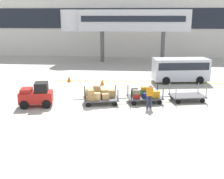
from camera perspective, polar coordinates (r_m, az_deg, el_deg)
name	(u,v)px	position (r m, az deg, el deg)	size (l,w,h in m)	color
ground_plane	(88,113)	(16.84, -5.06, -4.93)	(120.00, 120.00, 0.00)	#B2ADA0
apron_lead_line	(138,82)	(24.96, 5.30, 1.58)	(15.02, 0.20, 0.01)	yellow
terminal_building	(117,22)	(41.69, 1.07, 13.77)	(53.45, 2.51, 9.92)	silver
jet_bridge	(119,21)	(35.67, 1.51, 13.93)	(16.10, 3.00, 6.52)	silver
baggage_tug	(37,95)	(18.53, -15.27, -1.13)	(2.28, 1.59, 1.58)	red
baggage_cart_lead	(99,95)	(18.47, -2.59, -1.23)	(3.08, 1.84, 1.17)	#4C4C4F
baggage_cart_middle	(144,95)	(18.91, 6.63, -1.15)	(3.08, 1.84, 1.10)	#4C4C4F
baggage_cart_tail	(187,96)	(19.86, 15.19, -1.29)	(3.08, 1.84, 1.10)	#4C4C4F
baggage_handler	(150,95)	(17.67, 7.75, -1.12)	(0.48, 0.50, 1.56)	#2D334C
shuttle_van	(180,68)	(25.38, 13.91, 4.27)	(5.04, 2.62, 2.10)	silver
safety_cone_near	(69,79)	(25.11, -8.85, 2.18)	(0.36, 0.36, 0.55)	orange
safety_cone_far	(102,82)	(23.63, -2.03, 1.56)	(0.36, 0.36, 0.55)	orange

